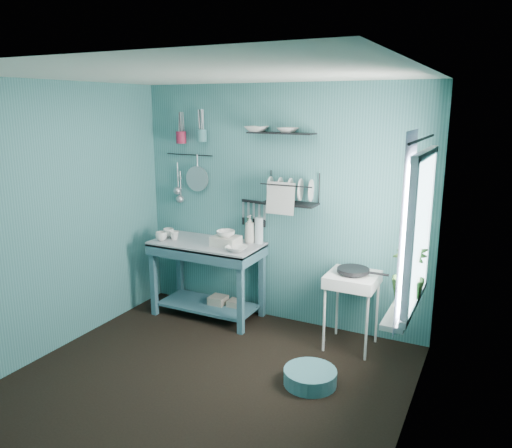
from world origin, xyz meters
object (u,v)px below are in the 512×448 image
at_px(dish_rack, 290,189).
at_px(potted_plant, 409,273).
at_px(soap_bottle, 250,229).
at_px(floor_basin, 310,377).
at_px(storage_tin_small, 235,309).
at_px(mug_left, 161,236).
at_px(storage_tin_large, 218,306).
at_px(wash_tub, 226,241).
at_px(work_counter, 208,279).
at_px(mug_right, 169,233).
at_px(frying_pan, 353,270).
at_px(hotplate_stand, 351,311).
at_px(utensil_cup_magenta, 181,137).
at_px(colander, 197,179).
at_px(mug_mid, 174,235).
at_px(utensil_cup_teal, 202,135).
at_px(water_bottle, 259,231).

relative_size(dish_rack, potted_plant, 1.23).
height_order(soap_bottle, floor_basin, soap_bottle).
bearing_deg(storage_tin_small, mug_left, -162.90).
height_order(soap_bottle, storage_tin_large, soap_bottle).
height_order(wash_tub, storage_tin_large, wash_tub).
distance_m(work_counter, storage_tin_small, 0.45).
bearing_deg(dish_rack, storage_tin_large, -176.95).
bearing_deg(mug_right, soap_bottle, 12.26).
bearing_deg(work_counter, frying_pan, 9.99).
xyz_separation_m(hotplate_stand, frying_pan, (0.00, 0.00, 0.41)).
distance_m(utensil_cup_magenta, colander, 0.49).
bearing_deg(colander, soap_bottle, -4.39).
xyz_separation_m(mug_left, potted_plant, (2.71, -0.54, 0.16)).
xyz_separation_m(dish_rack, floor_basin, (0.62, -1.00, -1.40)).
xyz_separation_m(wash_tub, dish_rack, (0.64, 0.19, 0.57)).
height_order(mug_left, soap_bottle, soap_bottle).
distance_m(utensil_cup_magenta, potted_plant, 2.96).
relative_size(mug_left, storage_tin_small, 0.61).
height_order(soap_bottle, utensil_cup_magenta, utensil_cup_magenta).
bearing_deg(soap_bottle, frying_pan, -10.40).
bearing_deg(mug_mid, hotplate_stand, 1.13).
distance_m(soap_bottle, storage_tin_small, 0.91).
relative_size(dish_rack, floor_basin, 1.23).
height_order(utensil_cup_magenta, utensil_cup_teal, utensil_cup_teal).
relative_size(work_counter, storage_tin_large, 5.40).
xyz_separation_m(colander, potted_plant, (2.49, -0.96, -0.43)).
xyz_separation_m(utensil_cup_magenta, floor_basin, (1.95, -1.05, -1.87)).
bearing_deg(utensil_cup_teal, frying_pan, -7.72).
bearing_deg(floor_basin, frying_pan, 82.39).
distance_m(work_counter, mug_left, 0.69).
distance_m(frying_pan, storage_tin_small, 1.49).
bearing_deg(mug_right, utensil_cup_magenta, 75.11).
distance_m(frying_pan, utensil_cup_magenta, 2.38).
bearing_deg(storage_tin_small, frying_pan, -4.35).
height_order(mug_mid, water_bottle, water_bottle).
bearing_deg(utensil_cup_teal, mug_left, -128.82).
xyz_separation_m(soap_bottle, water_bottle, (0.10, 0.02, -0.01)).
distance_m(soap_bottle, utensil_cup_magenta, 1.28).
bearing_deg(mug_right, utensil_cup_teal, 34.18).
distance_m(mug_mid, frying_pan, 2.00).
bearing_deg(dish_rack, work_counter, -174.80).
relative_size(work_counter, mug_left, 9.65).
relative_size(mug_left, utensil_cup_teal, 0.95).
height_order(soap_bottle, dish_rack, dish_rack).
height_order(utensil_cup_teal, floor_basin, utensil_cup_teal).
bearing_deg(wash_tub, dish_rack, 16.70).
relative_size(soap_bottle, utensil_cup_magenta, 2.30).
bearing_deg(wash_tub, work_counter, 175.43).
relative_size(mug_left, frying_pan, 0.41).
relative_size(mug_mid, mug_right, 0.81).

